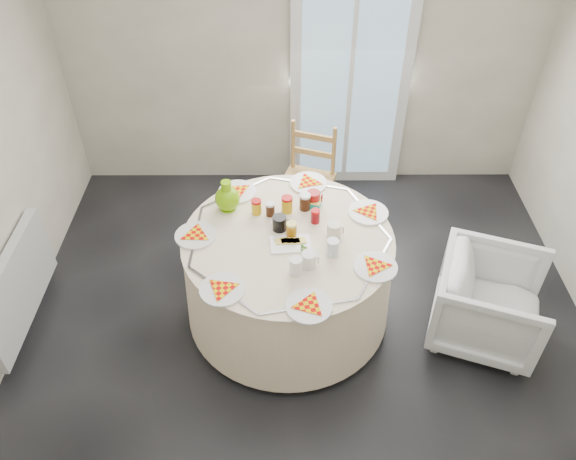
{
  "coord_description": "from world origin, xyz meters",
  "views": [
    {
      "loc": [
        -0.14,
        -2.38,
        3.16
      ],
      "look_at": [
        -0.13,
        0.3,
        0.8
      ],
      "focal_mm": 35.0,
      "sensor_mm": 36.0,
      "label": 1
    }
  ],
  "objects_px": {
    "table": "(288,276)",
    "armchair": "(492,295)",
    "radiator": "(18,287)",
    "wooden_chair": "(307,179)",
    "green_pitcher": "(227,193)"
  },
  "relations": [
    {
      "from": "radiator",
      "to": "wooden_chair",
      "type": "distance_m",
      "value": 2.25
    },
    {
      "from": "wooden_chair",
      "to": "green_pitcher",
      "type": "distance_m",
      "value": 0.98
    },
    {
      "from": "radiator",
      "to": "armchair",
      "type": "xyz_separation_m",
      "value": [
        3.16,
        -0.1,
        0.01
      ]
    },
    {
      "from": "armchair",
      "to": "radiator",
      "type": "bearing_deg",
      "value": 108.1
    },
    {
      "from": "radiator",
      "to": "green_pitcher",
      "type": "distance_m",
      "value": 1.54
    },
    {
      "from": "radiator",
      "to": "green_pitcher",
      "type": "xyz_separation_m",
      "value": [
        1.41,
        0.4,
        0.49
      ]
    },
    {
      "from": "wooden_chair",
      "to": "table",
      "type": "bearing_deg",
      "value": -79.8
    },
    {
      "from": "armchair",
      "to": "table",
      "type": "bearing_deg",
      "value": 101.77
    },
    {
      "from": "table",
      "to": "armchair",
      "type": "distance_m",
      "value": 1.36
    },
    {
      "from": "table",
      "to": "armchair",
      "type": "relative_size",
      "value": 2.02
    },
    {
      "from": "radiator",
      "to": "green_pitcher",
      "type": "height_order",
      "value": "green_pitcher"
    },
    {
      "from": "radiator",
      "to": "wooden_chair",
      "type": "relative_size",
      "value": 1.12
    },
    {
      "from": "wooden_chair",
      "to": "green_pitcher",
      "type": "xyz_separation_m",
      "value": [
        -0.56,
        -0.7,
        0.4
      ]
    },
    {
      "from": "table",
      "to": "green_pitcher",
      "type": "distance_m",
      "value": 0.71
    },
    {
      "from": "radiator",
      "to": "green_pitcher",
      "type": "bearing_deg",
      "value": 15.74
    }
  ]
}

